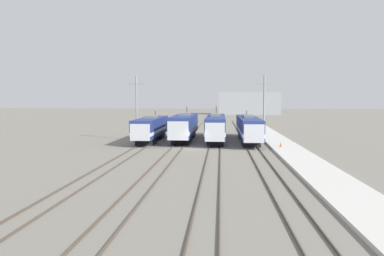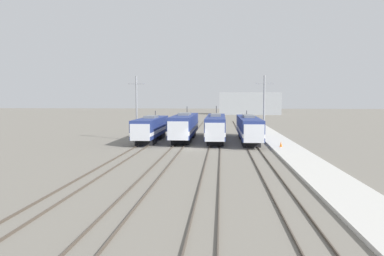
% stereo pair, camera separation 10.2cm
% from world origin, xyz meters
% --- Properties ---
extents(ground_plane, '(400.00, 400.00, 0.00)m').
position_xyz_m(ground_plane, '(0.00, 0.00, 0.00)').
color(ground_plane, slate).
extents(rail_pair_far_left, '(1.50, 120.00, 0.15)m').
position_xyz_m(rail_pair_far_left, '(-7.34, 0.00, 0.07)').
color(rail_pair_far_left, '#4C4238').
rests_on(rail_pair_far_left, ground_plane).
extents(rail_pair_center_left, '(1.51, 120.00, 0.15)m').
position_xyz_m(rail_pair_center_left, '(-2.45, 0.00, 0.07)').
color(rail_pair_center_left, '#4C4238').
rests_on(rail_pair_center_left, ground_plane).
extents(rail_pair_center_right, '(1.51, 120.00, 0.15)m').
position_xyz_m(rail_pair_center_right, '(2.45, 0.00, 0.07)').
color(rail_pair_center_right, '#4C4238').
rests_on(rail_pair_center_right, ground_plane).
extents(rail_pair_far_right, '(1.50, 120.00, 0.15)m').
position_xyz_m(rail_pair_far_right, '(7.34, 0.00, 0.07)').
color(rail_pair_far_right, '#4C4238').
rests_on(rail_pair_far_right, ground_plane).
extents(locomotive_far_left, '(2.92, 16.26, 4.53)m').
position_xyz_m(locomotive_far_left, '(-7.34, 7.60, 2.02)').
color(locomotive_far_left, black).
rests_on(locomotive_far_left, ground_plane).
extents(locomotive_center_left, '(3.07, 18.64, 5.17)m').
position_xyz_m(locomotive_center_left, '(-2.45, 9.69, 2.19)').
color(locomotive_center_left, black).
rests_on(locomotive_center_left, ground_plane).
extents(locomotive_center_right, '(2.80, 19.33, 5.29)m').
position_xyz_m(locomotive_center_right, '(2.45, 8.96, 2.14)').
color(locomotive_center_right, black).
rests_on(locomotive_center_right, ground_plane).
extents(locomotive_far_right, '(2.82, 19.78, 4.55)m').
position_xyz_m(locomotive_far_right, '(7.34, 8.22, 2.08)').
color(locomotive_far_right, black).
rests_on(locomotive_far_right, ground_plane).
extents(catenary_tower_left, '(2.73, 0.27, 9.93)m').
position_xyz_m(catenary_tower_left, '(-9.75, 8.87, 5.29)').
color(catenary_tower_left, gray).
rests_on(catenary_tower_left, ground_plane).
extents(catenary_tower_right, '(2.73, 0.27, 9.93)m').
position_xyz_m(catenary_tower_right, '(9.66, 8.87, 5.29)').
color(catenary_tower_right, gray).
rests_on(catenary_tower_right, ground_plane).
extents(platform, '(4.00, 120.00, 0.27)m').
position_xyz_m(platform, '(11.68, 0.00, 0.13)').
color(platform, beige).
rests_on(platform, ground_plane).
extents(traffic_cone, '(0.35, 0.35, 0.69)m').
position_xyz_m(traffic_cone, '(10.95, 0.64, 0.61)').
color(traffic_cone, orange).
rests_on(traffic_cone, platform).
extents(depot_building, '(24.73, 10.63, 9.11)m').
position_xyz_m(depot_building, '(14.78, 108.63, 4.56)').
color(depot_building, '#9EA3A8').
rests_on(depot_building, ground_plane).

